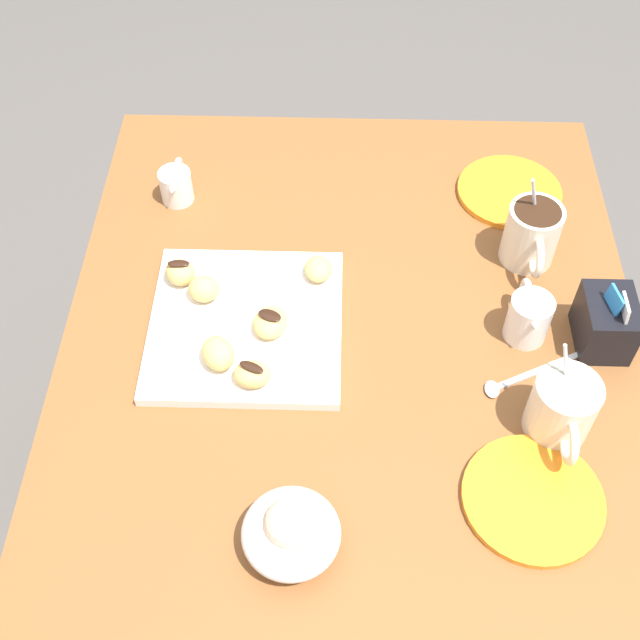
{
  "coord_description": "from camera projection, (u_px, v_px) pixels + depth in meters",
  "views": [
    {
      "loc": [
        0.71,
        -0.03,
        1.68
      ],
      "look_at": [
        -0.0,
        -0.05,
        0.78
      ],
      "focal_mm": 45.87,
      "sensor_mm": 36.0,
      "label": 1
    }
  ],
  "objects": [
    {
      "name": "beignet_1",
      "position": [
        180.0,
        272.0,
        1.19
      ],
      "size": [
        0.06,
        0.06,
        0.04
      ],
      "primitive_type": "ellipsoid",
      "rotation": [
        0.0,
        0.0,
        1.1
      ],
      "color": "#E5B260",
      "rests_on": "pastry_plate_square"
    },
    {
      "name": "beignet_3",
      "position": [
        252.0,
        374.0,
        1.08
      ],
      "size": [
        0.04,
        0.05,
        0.03
      ],
      "primitive_type": "ellipsoid",
      "rotation": [
        0.0,
        0.0,
        1.52
      ],
      "color": "#E5B260",
      "rests_on": "pastry_plate_square"
    },
    {
      "name": "chocolate_drizzle_3",
      "position": [
        252.0,
        367.0,
        1.07
      ],
      "size": [
        0.03,
        0.04,
        0.0
      ],
      "primitive_type": "ellipsoid",
      "rotation": [
        0.0,
        0.0,
        1.14
      ],
      "color": "black",
      "rests_on": "beignet_3"
    },
    {
      "name": "loose_spoon_near_saucer",
      "position": [
        522.0,
        377.0,
        1.11
      ],
      "size": [
        0.08,
        0.15,
        0.01
      ],
      "color": "silver",
      "rests_on": "dining_table"
    },
    {
      "name": "sugar_caddy",
      "position": [
        606.0,
        323.0,
        1.12
      ],
      "size": [
        0.09,
        0.07,
        0.11
      ],
      "color": "black",
      "rests_on": "dining_table"
    },
    {
      "name": "coffee_mug_cream_left",
      "position": [
        532.0,
        234.0,
        1.21
      ],
      "size": [
        0.12,
        0.08,
        0.15
      ],
      "color": "silver",
      "rests_on": "dining_table"
    },
    {
      "name": "beignet_4",
      "position": [
        270.0,
        323.0,
        1.13
      ],
      "size": [
        0.07,
        0.06,
        0.03
      ],
      "primitive_type": "ellipsoid",
      "rotation": [
        0.0,
        0.0,
        1.32
      ],
      "color": "#E5B260",
      "rests_on": "pastry_plate_square"
    },
    {
      "name": "beignet_2",
      "position": [
        218.0,
        353.0,
        1.1
      ],
      "size": [
        0.07,
        0.06,
        0.04
      ],
      "primitive_type": "ellipsoid",
      "rotation": [
        0.0,
        0.0,
        2.02
      ],
      "color": "#E5B260",
      "rests_on": "pastry_plate_square"
    },
    {
      "name": "saucer_orange_right",
      "position": [
        533.0,
        499.0,
        1.0
      ],
      "size": [
        0.17,
        0.17,
        0.01
      ],
      "primitive_type": "cylinder",
      "color": "orange",
      "rests_on": "dining_table"
    },
    {
      "name": "coffee_mug_cream_right",
      "position": [
        563.0,
        407.0,
        1.03
      ],
      "size": [
        0.12,
        0.08,
        0.14
      ],
      "color": "silver",
      "rests_on": "dining_table"
    },
    {
      "name": "beignet_5",
      "position": [
        204.0,
        289.0,
        1.17
      ],
      "size": [
        0.05,
        0.05,
        0.04
      ],
      "primitive_type": "ellipsoid",
      "rotation": [
        0.0,
        0.0,
        1.42
      ],
      "color": "#E5B260",
      "rests_on": "pastry_plate_square"
    },
    {
      "name": "chocolate_sauce_pitcher",
      "position": [
        176.0,
        184.0,
        1.31
      ],
      "size": [
        0.09,
        0.05,
        0.06
      ],
      "color": "white",
      "rests_on": "dining_table"
    },
    {
      "name": "dining_table",
      "position": [
        349.0,
        386.0,
        1.28
      ],
      "size": [
        0.96,
        0.82,
        0.76
      ],
      "color": "brown",
      "rests_on": "ground_plane"
    },
    {
      "name": "chocolate_drizzle_4",
      "position": [
        270.0,
        315.0,
        1.12
      ],
      "size": [
        0.03,
        0.04,
        0.0
      ],
      "primitive_type": "ellipsoid",
      "rotation": [
        0.0,
        0.0,
        1.17
      ],
      "color": "black",
      "rests_on": "beignet_4"
    },
    {
      "name": "pastry_plate_square",
      "position": [
        246.0,
        322.0,
        1.16
      ],
      "size": [
        0.27,
        0.27,
        0.02
      ],
      "primitive_type": "cube",
      "color": "white",
      "rests_on": "dining_table"
    },
    {
      "name": "saucer_orange_left",
      "position": [
        509.0,
        192.0,
        1.34
      ],
      "size": [
        0.17,
        0.17,
        0.01
      ],
      "primitive_type": "cylinder",
      "color": "orange",
      "rests_on": "dining_table"
    },
    {
      "name": "ground_plane",
      "position": [
        341.0,
        544.0,
        1.76
      ],
      "size": [
        8.0,
        8.0,
        0.0
      ],
      "primitive_type": "plane",
      "color": "#514C47"
    },
    {
      "name": "ice_cream_bowl",
      "position": [
        291.0,
        531.0,
        0.94
      ],
      "size": [
        0.12,
        0.12,
        0.09
      ],
      "color": "white",
      "rests_on": "dining_table"
    },
    {
      "name": "cream_pitcher_white",
      "position": [
        529.0,
        317.0,
        1.13
      ],
      "size": [
        0.1,
        0.06,
        0.07
      ],
      "color": "white",
      "rests_on": "dining_table"
    },
    {
      "name": "beignet_0",
      "position": [
        318.0,
        269.0,
        1.2
      ],
      "size": [
        0.05,
        0.04,
        0.03
      ],
      "primitive_type": "ellipsoid",
      "rotation": [
        0.0,
        0.0,
        0.03
      ],
      "color": "#E5B260",
      "rests_on": "pastry_plate_square"
    },
    {
      "name": "chocolate_drizzle_1",
      "position": [
        178.0,
        263.0,
        1.17
      ],
      "size": [
        0.02,
        0.03,
        0.0
      ],
      "primitive_type": "ellipsoid",
      "rotation": [
        0.0,
        0.0,
        1.6
      ],
      "color": "black",
      "rests_on": "beignet_1"
    }
  ]
}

